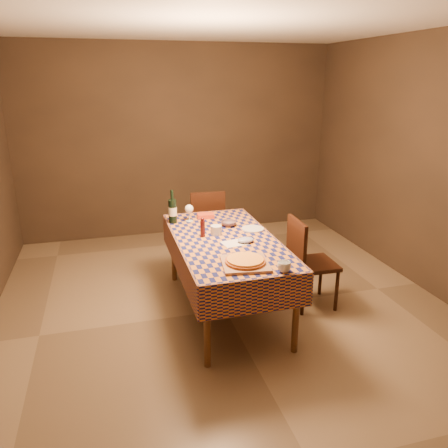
# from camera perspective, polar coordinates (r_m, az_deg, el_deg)

# --- Properties ---
(room) EXTENTS (5.00, 5.10, 2.70)m
(room) POSITION_cam_1_polar(r_m,az_deg,el_deg) (4.00, 0.19, 5.91)
(room) COLOR brown
(room) RESTS_ON ground
(dining_table) EXTENTS (0.94, 1.84, 0.77)m
(dining_table) POSITION_cam_1_polar(r_m,az_deg,el_deg) (4.19, 0.18, -2.89)
(dining_table) COLOR brown
(dining_table) RESTS_ON ground
(cutting_board) EXTENTS (0.43, 0.43, 0.02)m
(cutting_board) POSITION_cam_1_polar(r_m,az_deg,el_deg) (3.59, 2.78, -5.19)
(cutting_board) COLOR #9B6A49
(cutting_board) RESTS_ON dining_table
(pizza) EXTENTS (0.43, 0.43, 0.03)m
(pizza) POSITION_cam_1_polar(r_m,az_deg,el_deg) (3.58, 2.78, -4.79)
(pizza) COLOR #9E4A1A
(pizza) RESTS_ON cutting_board
(pepper_mill) EXTENTS (0.06, 0.06, 0.20)m
(pepper_mill) POSITION_cam_1_polar(r_m,az_deg,el_deg) (4.18, -2.81, -0.49)
(pepper_mill) COLOR #451010
(pepper_mill) RESTS_ON dining_table
(bowl) EXTENTS (0.21, 0.21, 0.05)m
(bowl) POSITION_cam_1_polar(r_m,az_deg,el_deg) (4.51, 0.63, 0.07)
(bowl) COLOR #5F4850
(bowl) RESTS_ON dining_table
(wine_glass) EXTENTS (0.10, 0.10, 0.18)m
(wine_glass) POSITION_cam_1_polar(r_m,az_deg,el_deg) (4.64, -4.57, 1.91)
(wine_glass) COLOR white
(wine_glass) RESTS_ON dining_table
(wine_bottle) EXTENTS (0.11, 0.11, 0.35)m
(wine_bottle) POSITION_cam_1_polar(r_m,az_deg,el_deg) (4.61, -6.73, 1.75)
(wine_bottle) COLOR black
(wine_bottle) RESTS_ON dining_table
(deli_tub) EXTENTS (0.13, 0.13, 0.09)m
(deli_tub) POSITION_cam_1_polar(r_m,az_deg,el_deg) (4.26, -1.04, -0.80)
(deli_tub) COLOR silver
(deli_tub) RESTS_ON dining_table
(takeout_container) EXTENTS (0.20, 0.15, 0.05)m
(takeout_container) POSITION_cam_1_polar(r_m,az_deg,el_deg) (4.78, -2.42, 1.10)
(takeout_container) COLOR red
(takeout_container) RESTS_ON dining_table
(white_plate) EXTENTS (0.25, 0.25, 0.01)m
(white_plate) POSITION_cam_1_polar(r_m,az_deg,el_deg) (4.42, 3.77, -0.63)
(white_plate) COLOR silver
(white_plate) RESTS_ON dining_table
(tumbler) EXTENTS (0.14, 0.14, 0.08)m
(tumbler) POSITION_cam_1_polar(r_m,az_deg,el_deg) (3.48, 7.86, -5.56)
(tumbler) COLOR white
(tumbler) RESTS_ON dining_table
(flour_patch) EXTENTS (0.25, 0.21, 0.00)m
(flour_patch) POSITION_cam_1_polar(r_m,az_deg,el_deg) (4.05, 1.41, -2.50)
(flour_patch) COLOR silver
(flour_patch) RESTS_ON dining_table
(flour_bag) EXTENTS (0.19, 0.17, 0.05)m
(flour_bag) POSITION_cam_1_polar(r_m,az_deg,el_deg) (4.07, 2.84, -2.10)
(flour_bag) COLOR #9197B9
(flour_bag) RESTS_ON dining_table
(chair_far) EXTENTS (0.45, 0.46, 0.93)m
(chair_far) POSITION_cam_1_polar(r_m,az_deg,el_deg) (5.44, -2.27, 0.32)
(chair_far) COLOR black
(chair_far) RESTS_ON ground
(chair_right) EXTENTS (0.44, 0.43, 0.93)m
(chair_right) POSITION_cam_1_polar(r_m,az_deg,el_deg) (4.43, 10.70, -4.40)
(chair_right) COLOR black
(chair_right) RESTS_ON ground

